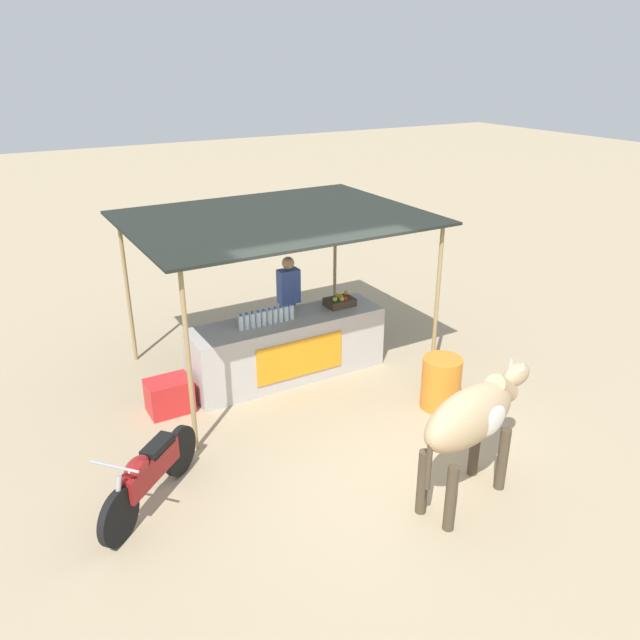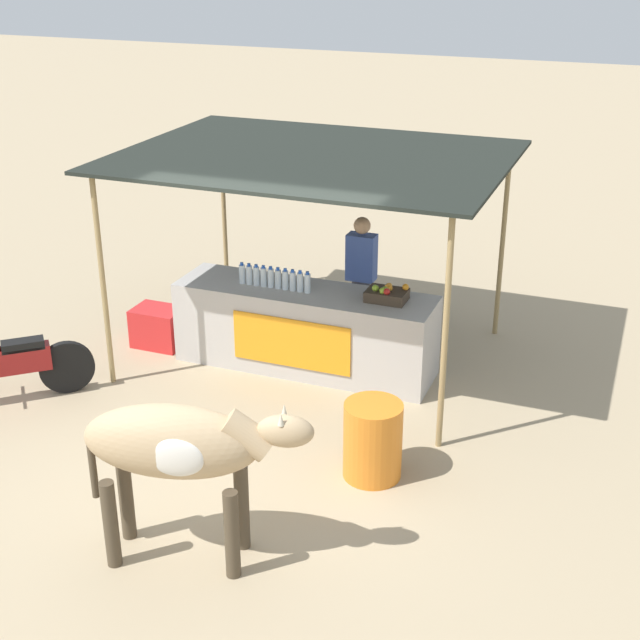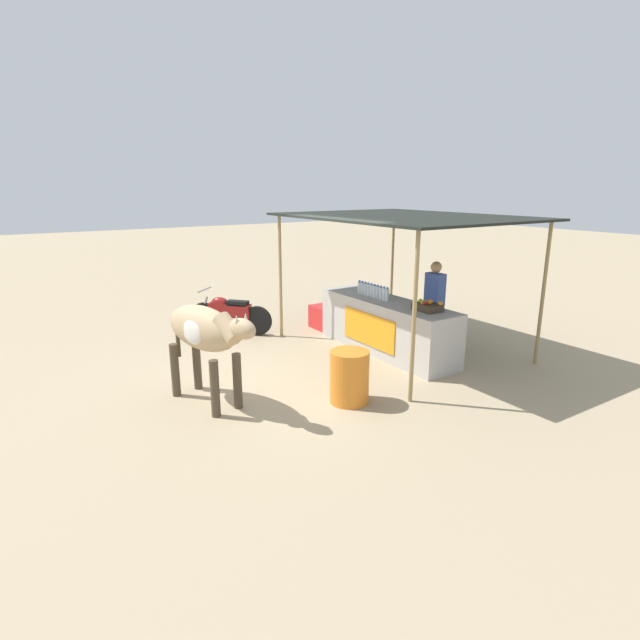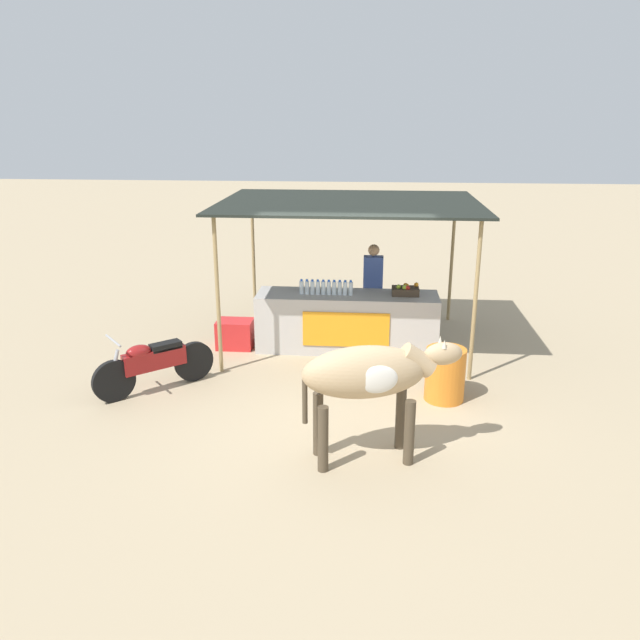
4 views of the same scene
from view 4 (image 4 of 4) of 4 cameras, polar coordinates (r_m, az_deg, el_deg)
name	(u,v)px [view 4 (image 4 of 4)]	position (r m, az deg, el deg)	size (l,w,h in m)	color
ground_plane	(340,406)	(8.59, 1.81, -7.82)	(60.00, 60.00, 0.00)	tan
stall_counter	(347,322)	(10.45, 2.48, -0.16)	(3.00, 0.82, 0.96)	#B2ADA8
stall_awning	(349,207)	(10.32, 2.69, 10.27)	(4.20, 3.20, 2.44)	black
water_bottle_row	(326,288)	(10.25, 0.56, 2.97)	(0.88, 0.07, 0.25)	silver
fruit_crate	(406,290)	(10.34, 7.82, 2.71)	(0.44, 0.32, 0.18)	#3F3326
vendor_behind_counter	(373,289)	(11.05, 4.84, 2.83)	(0.34, 0.22, 1.65)	#383842
cooler_box	(235,334)	(10.67, -7.77, -1.28)	(0.60, 0.44, 0.48)	red
water_barrel	(445,374)	(8.79, 11.36, -4.89)	(0.55, 0.55, 0.75)	orange
cow	(370,376)	(6.93, 4.62, -5.10)	(1.85, 0.83, 1.44)	tan
motorcycle_parked	(153,363)	(9.17, -15.00, -3.81)	(1.40, 1.25, 0.90)	black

